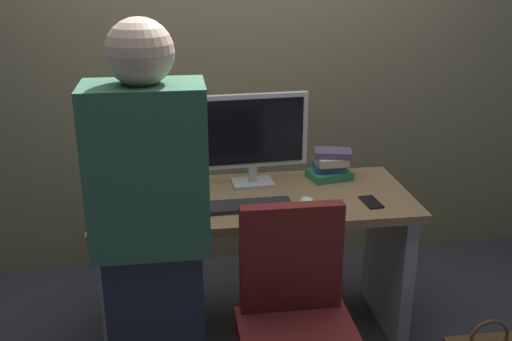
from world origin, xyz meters
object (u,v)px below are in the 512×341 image
(desk, at_px, (255,240))
(book_stack, at_px, (330,165))
(mouse, at_px, (307,202))
(cell_phone, at_px, (371,202))
(monitor, at_px, (252,135))
(keyboard, at_px, (244,206))
(cup_near_keyboard, at_px, (156,196))
(person_at_desk, at_px, (153,249))

(desk, height_order, book_stack, book_stack)
(mouse, distance_m, cell_phone, 0.30)
(monitor, xyz_separation_m, keyboard, (-0.08, -0.28, -0.25))
(mouse, distance_m, cup_near_keyboard, 0.68)
(desk, relative_size, monitor, 2.74)
(monitor, xyz_separation_m, cup_near_keyboard, (-0.47, -0.21, -0.21))
(monitor, bearing_deg, desk, -94.35)
(cup_near_keyboard, height_order, cell_phone, cup_near_keyboard)
(cell_phone, bearing_deg, monitor, 144.57)
(person_at_desk, relative_size, monitor, 3.03)
(monitor, height_order, keyboard, monitor)
(keyboard, bearing_deg, desk, 61.46)
(person_at_desk, height_order, monitor, person_at_desk)
(desk, bearing_deg, book_stack, 24.97)
(cell_phone, bearing_deg, book_stack, 103.12)
(cup_near_keyboard, bearing_deg, mouse, -6.69)
(book_stack, bearing_deg, mouse, -120.50)
(desk, height_order, person_at_desk, person_at_desk)
(person_at_desk, height_order, keyboard, person_at_desk)
(person_at_desk, xyz_separation_m, keyboard, (0.39, 0.54, -0.09))
(desk, relative_size, cup_near_keyboard, 14.84)
(keyboard, distance_m, cup_near_keyboard, 0.40)
(mouse, xyz_separation_m, cell_phone, (0.30, -0.01, -0.01))
(desk, distance_m, cell_phone, 0.59)
(desk, xyz_separation_m, person_at_desk, (-0.45, -0.66, 0.33))
(monitor, xyz_separation_m, mouse, (0.21, -0.29, -0.24))
(keyboard, height_order, mouse, mouse)
(desk, height_order, cup_near_keyboard, cup_near_keyboard)
(monitor, height_order, book_stack, monitor)
(person_at_desk, bearing_deg, monitor, 60.52)
(keyboard, bearing_deg, book_stack, 32.13)
(person_at_desk, height_order, cup_near_keyboard, person_at_desk)
(person_at_desk, bearing_deg, keyboard, 54.15)
(mouse, xyz_separation_m, cup_near_keyboard, (-0.68, 0.08, 0.03))
(desk, xyz_separation_m, cup_near_keyboard, (-0.45, -0.05, 0.27))
(monitor, xyz_separation_m, cell_phone, (0.51, -0.31, -0.25))
(person_at_desk, xyz_separation_m, cell_phone, (0.97, 0.52, -0.10))
(monitor, distance_m, cup_near_keyboard, 0.55)
(desk, height_order, cell_phone, cell_phone)
(mouse, relative_size, cup_near_keyboard, 1.00)
(person_at_desk, bearing_deg, book_stack, 44.64)
(desk, distance_m, cup_near_keyboard, 0.53)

